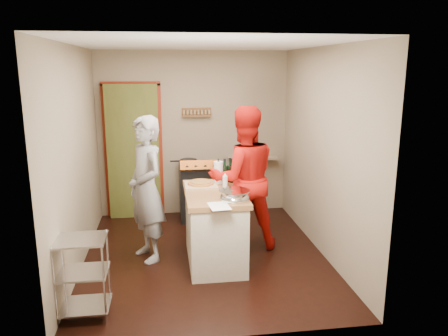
{
  "coord_description": "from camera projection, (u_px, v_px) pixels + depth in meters",
  "views": [
    {
      "loc": [
        -0.47,
        -5.15,
        2.35
      ],
      "look_at": [
        0.25,
        0.0,
        1.14
      ],
      "focal_mm": 35.0,
      "sensor_mm": 36.0,
      "label": 1
    }
  ],
  "objects": [
    {
      "name": "floor",
      "position": [
        205.0,
        256.0,
        5.57
      ],
      "size": [
        3.5,
        3.5,
        0.0
      ],
      "primitive_type": "plane",
      "color": "black",
      "rests_on": "ground"
    },
    {
      "name": "back_wall",
      "position": [
        154.0,
        145.0,
        6.94
      ],
      "size": [
        3.0,
        0.44,
        2.6
      ],
      "color": "gray",
      "rests_on": "ground"
    },
    {
      "name": "left_wall",
      "position": [
        75.0,
        159.0,
        5.07
      ],
      "size": [
        0.04,
        3.5,
        2.6
      ],
      "primitive_type": "cube",
      "color": "gray",
      "rests_on": "ground"
    },
    {
      "name": "right_wall",
      "position": [
        323.0,
        152.0,
        5.47
      ],
      "size": [
        0.04,
        3.5,
        2.6
      ],
      "primitive_type": "cube",
      "color": "gray",
      "rests_on": "ground"
    },
    {
      "name": "ceiling",
      "position": [
        203.0,
        43.0,
        4.97
      ],
      "size": [
        3.0,
        3.5,
        0.02
      ],
      "primitive_type": "cube",
      "color": "white",
      "rests_on": "back_wall"
    },
    {
      "name": "stove",
      "position": [
        199.0,
        191.0,
        6.84
      ],
      "size": [
        0.6,
        0.63,
        1.0
      ],
      "color": "black",
      "rests_on": "ground"
    },
    {
      "name": "wire_shelving",
      "position": [
        82.0,
        273.0,
        4.14
      ],
      "size": [
        0.48,
        0.4,
        0.8
      ],
      "color": "silver",
      "rests_on": "ground"
    },
    {
      "name": "island",
      "position": [
        215.0,
        225.0,
        5.31
      ],
      "size": [
        0.71,
        1.32,
        1.21
      ],
      "color": "beige",
      "rests_on": "ground"
    },
    {
      "name": "person_stripe",
      "position": [
        146.0,
        189.0,
        5.31
      ],
      "size": [
        0.67,
        0.78,
        1.79
      ],
      "primitive_type": "imported",
      "rotation": [
        0.0,
        0.0,
        -1.12
      ],
      "color": "#A4A4A9",
      "rests_on": "ground"
    },
    {
      "name": "person_red",
      "position": [
        243.0,
        179.0,
        5.65
      ],
      "size": [
        0.96,
        0.77,
        1.88
      ],
      "primitive_type": "imported",
      "rotation": [
        0.0,
        0.0,
        3.21
      ],
      "color": "red",
      "rests_on": "ground"
    }
  ]
}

